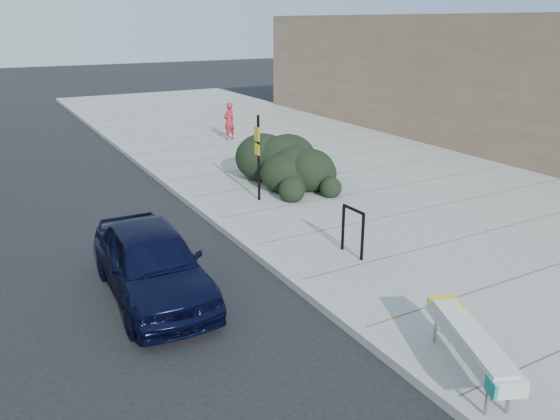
# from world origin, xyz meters

# --- Properties ---
(ground) EXTENTS (120.00, 120.00, 0.00)m
(ground) POSITION_xyz_m (0.00, 0.00, 0.00)
(ground) COLOR black
(ground) RESTS_ON ground
(sidewalk_near) EXTENTS (11.20, 50.00, 0.15)m
(sidewalk_near) POSITION_xyz_m (5.60, 5.00, 0.07)
(sidewalk_near) COLOR gray
(sidewalk_near) RESTS_ON ground
(curb_near) EXTENTS (0.22, 50.00, 0.17)m
(curb_near) POSITION_xyz_m (0.00, 5.00, 0.08)
(curb_near) COLOR #9E9E99
(curb_near) RESTS_ON ground
(bench) EXTENTS (1.28, 2.21, 0.67)m
(bench) POSITION_xyz_m (0.60, -3.70, 0.68)
(bench) COLOR gray
(bench) RESTS_ON sidewalk_near
(bike_rack) EXTENTS (0.09, 0.73, 1.06)m
(bike_rack) POSITION_xyz_m (1.68, 0.51, 0.79)
(bike_rack) COLOR black
(bike_rack) RESTS_ON sidewalk_near
(sign_post) EXTENTS (0.08, 0.27, 2.38)m
(sign_post) POSITION_xyz_m (1.66, 4.84, 1.51)
(sign_post) COLOR black
(sign_post) RESTS_ON sidewalk_near
(hedge) EXTENTS (2.36, 4.34, 1.58)m
(hedge) POSITION_xyz_m (3.39, 6.13, 0.94)
(hedge) COLOR black
(hedge) RESTS_ON sidewalk_near
(sedan_navy) EXTENTS (1.76, 4.09, 1.38)m
(sedan_navy) POSITION_xyz_m (-2.50, 1.06, 0.69)
(sedan_navy) COLOR black
(sedan_navy) RESTS_ON ground
(pedestrian) EXTENTS (0.65, 0.54, 1.54)m
(pedestrian) POSITION_xyz_m (4.36, 12.75, 0.92)
(pedestrian) COLOR maroon
(pedestrian) RESTS_ON sidewalk_near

